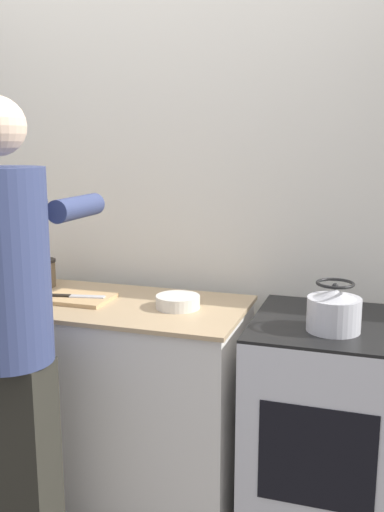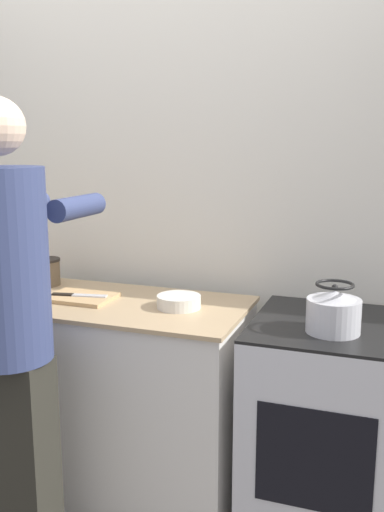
% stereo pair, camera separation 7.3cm
% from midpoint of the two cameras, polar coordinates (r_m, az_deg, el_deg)
% --- Properties ---
extents(wall_back, '(8.00, 0.05, 2.60)m').
position_cam_midpoint_polar(wall_back, '(2.83, -3.15, 5.08)').
color(wall_back, silver).
rests_on(wall_back, ground_plane).
extents(counter, '(1.62, 0.61, 0.91)m').
position_cam_midpoint_polar(counter, '(2.82, -12.61, -13.09)').
color(counter, silver).
rests_on(counter, ground_plane).
extents(oven, '(0.60, 0.66, 0.90)m').
position_cam_midpoint_polar(oven, '(2.52, 12.21, -16.25)').
color(oven, silver).
rests_on(oven, ground_plane).
extents(person, '(0.35, 0.59, 1.76)m').
position_cam_midpoint_polar(person, '(2.17, -18.58, -6.52)').
color(person, '#2A2821').
rests_on(person, ground_plane).
extents(cutting_board, '(0.29, 0.22, 0.02)m').
position_cam_midpoint_polar(cutting_board, '(2.61, -12.09, -4.16)').
color(cutting_board, tan).
rests_on(cutting_board, counter).
extents(knife, '(0.26, 0.08, 0.01)m').
position_cam_midpoint_polar(knife, '(2.61, -12.40, -3.95)').
color(knife, silver).
rests_on(knife, cutting_board).
extents(kettle, '(0.20, 0.20, 0.19)m').
position_cam_midpoint_polar(kettle, '(2.21, 13.09, -5.32)').
color(kettle, silver).
rests_on(kettle, oven).
extents(bowl_prep, '(0.19, 0.19, 0.05)m').
position_cam_midpoint_polar(bowl_prep, '(2.44, -2.28, -4.60)').
color(bowl_prep, silver).
rests_on(bowl_prep, counter).
extents(canister_jar, '(0.14, 0.14, 0.13)m').
position_cam_midpoint_polar(canister_jar, '(2.89, -15.49, -1.64)').
color(canister_jar, '#756047').
rests_on(canister_jar, counter).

